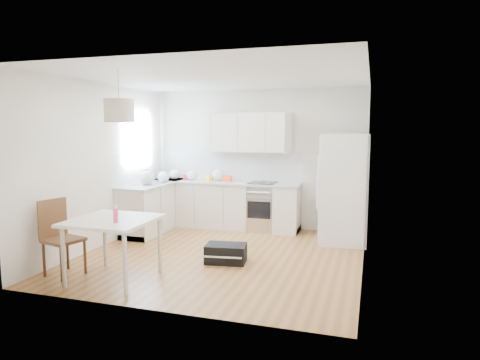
# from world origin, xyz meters

# --- Properties ---
(floor) EXTENTS (4.20, 4.20, 0.00)m
(floor) POSITION_xyz_m (0.00, 0.00, 0.00)
(floor) COLOR brown
(floor) RESTS_ON ground
(ceiling) EXTENTS (4.20, 4.20, 0.00)m
(ceiling) POSITION_xyz_m (0.00, 0.00, 2.70)
(ceiling) COLOR white
(ceiling) RESTS_ON wall_back
(wall_back) EXTENTS (4.20, 0.00, 4.20)m
(wall_back) POSITION_xyz_m (0.00, 2.10, 1.35)
(wall_back) COLOR white
(wall_back) RESTS_ON floor
(wall_left) EXTENTS (0.00, 4.20, 4.20)m
(wall_left) POSITION_xyz_m (-2.10, 0.00, 1.35)
(wall_left) COLOR white
(wall_left) RESTS_ON floor
(wall_right) EXTENTS (0.00, 4.20, 4.20)m
(wall_right) POSITION_xyz_m (2.10, 0.00, 1.35)
(wall_right) COLOR white
(wall_right) RESTS_ON floor
(window_glassblock) EXTENTS (0.02, 1.00, 1.00)m
(window_glassblock) POSITION_xyz_m (-2.09, 1.15, 1.75)
(window_glassblock) COLOR #BFE0F9
(window_glassblock) RESTS_ON wall_left
(cabinets_back) EXTENTS (3.00, 0.60, 0.88)m
(cabinets_back) POSITION_xyz_m (-0.60, 1.80, 0.44)
(cabinets_back) COLOR silver
(cabinets_back) RESTS_ON floor
(cabinets_left) EXTENTS (0.60, 1.80, 0.88)m
(cabinets_left) POSITION_xyz_m (-1.80, 1.20, 0.44)
(cabinets_left) COLOR silver
(cabinets_left) RESTS_ON floor
(counter_back) EXTENTS (3.02, 0.64, 0.04)m
(counter_back) POSITION_xyz_m (-0.60, 1.80, 0.90)
(counter_back) COLOR #A7AAAC
(counter_back) RESTS_ON cabinets_back
(counter_left) EXTENTS (0.64, 1.82, 0.04)m
(counter_left) POSITION_xyz_m (-1.80, 1.20, 0.90)
(counter_left) COLOR #A7AAAC
(counter_left) RESTS_ON cabinets_left
(backsplash_back) EXTENTS (3.00, 0.01, 0.58)m
(backsplash_back) POSITION_xyz_m (-0.60, 2.09, 1.21)
(backsplash_back) COLOR white
(backsplash_back) RESTS_ON wall_back
(backsplash_left) EXTENTS (0.01, 1.80, 0.58)m
(backsplash_left) POSITION_xyz_m (-2.09, 1.20, 1.21)
(backsplash_left) COLOR white
(backsplash_left) RESTS_ON wall_left
(upper_cabinets) EXTENTS (1.70, 0.32, 0.75)m
(upper_cabinets) POSITION_xyz_m (-0.15, 1.94, 1.88)
(upper_cabinets) COLOR silver
(upper_cabinets) RESTS_ON wall_back
(range_oven) EXTENTS (0.50, 0.61, 0.88)m
(range_oven) POSITION_xyz_m (0.20, 1.80, 0.44)
(range_oven) COLOR silver
(range_oven) RESTS_ON floor
(sink) EXTENTS (0.50, 0.80, 0.16)m
(sink) POSITION_xyz_m (-1.80, 1.15, 0.92)
(sink) COLOR silver
(sink) RESTS_ON counter_left
(refrigerator) EXTENTS (0.98, 1.02, 1.87)m
(refrigerator) POSITION_xyz_m (1.72, 1.41, 0.93)
(refrigerator) COLOR white
(refrigerator) RESTS_ON floor
(dining_table) EXTENTS (1.03, 1.03, 0.81)m
(dining_table) POSITION_xyz_m (-0.97, -1.40, 0.72)
(dining_table) COLOR beige
(dining_table) RESTS_ON floor
(dining_chair) EXTENTS (0.52, 0.52, 1.01)m
(dining_chair) POSITION_xyz_m (-1.70, -1.45, 0.51)
(dining_chair) COLOR #452214
(dining_chair) RESTS_ON floor
(drink_bottle) EXTENTS (0.07, 0.07, 0.22)m
(drink_bottle) POSITION_xyz_m (-0.81, -1.58, 0.92)
(drink_bottle) COLOR #E94079
(drink_bottle) RESTS_ON dining_table
(gym_bag) EXTENTS (0.63, 0.46, 0.27)m
(gym_bag) POSITION_xyz_m (0.17, -0.29, 0.13)
(gym_bag) COLOR black
(gym_bag) RESTS_ON floor
(pendant_lamp) EXTENTS (0.43, 0.43, 0.29)m
(pendant_lamp) POSITION_xyz_m (-0.92, -1.25, 2.18)
(pendant_lamp) COLOR beige
(pendant_lamp) RESTS_ON ceiling
(grocery_bag_a) EXTENTS (0.22, 0.19, 0.20)m
(grocery_bag_a) POSITION_xyz_m (-1.66, 1.82, 1.02)
(grocery_bag_a) COLOR silver
(grocery_bag_a) RESTS_ON counter_back
(grocery_bag_b) EXTENTS (0.22, 0.19, 0.20)m
(grocery_bag_b) POSITION_xyz_m (-1.26, 1.81, 1.02)
(grocery_bag_b) COLOR silver
(grocery_bag_b) RESTS_ON counter_back
(grocery_bag_c) EXTENTS (0.26, 0.22, 0.23)m
(grocery_bag_c) POSITION_xyz_m (-0.73, 1.86, 1.04)
(grocery_bag_c) COLOR silver
(grocery_bag_c) RESTS_ON counter_back
(grocery_bag_d) EXTENTS (0.23, 0.19, 0.21)m
(grocery_bag_d) POSITION_xyz_m (-1.67, 1.35, 1.02)
(grocery_bag_d) COLOR silver
(grocery_bag_d) RESTS_ON counter_back
(grocery_bag_e) EXTENTS (0.28, 0.24, 0.25)m
(grocery_bag_e) POSITION_xyz_m (-1.80, 0.95, 1.05)
(grocery_bag_e) COLOR silver
(grocery_bag_e) RESTS_ON counter_left
(snack_orange) EXTENTS (0.17, 0.12, 0.11)m
(snack_orange) POSITION_xyz_m (-0.53, 1.83, 0.98)
(snack_orange) COLOR #F94216
(snack_orange) RESTS_ON counter_back
(snack_yellow) EXTENTS (0.20, 0.18, 0.11)m
(snack_yellow) POSITION_xyz_m (-0.92, 1.83, 0.98)
(snack_yellow) COLOR gold
(snack_yellow) RESTS_ON counter_back
(snack_red) EXTENTS (0.18, 0.16, 0.11)m
(snack_red) POSITION_xyz_m (-1.36, 1.80, 0.97)
(snack_red) COLOR #B51623
(snack_red) RESTS_ON counter_back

